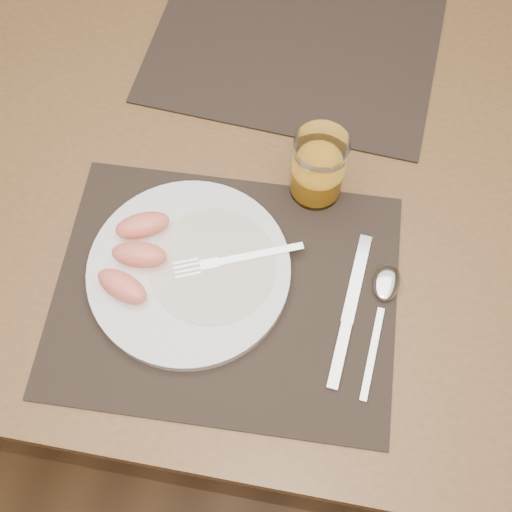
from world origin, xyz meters
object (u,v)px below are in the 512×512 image
object	(u,v)px
table	(268,188)
spoon	(385,292)
knife	(347,322)
juice_glass	(318,170)
placemat_near	(226,293)
placemat_far	(294,45)
fork	(227,261)
plate	(189,271)

from	to	relation	value
table	spoon	xyz separation A→B (m)	(0.19, -0.18, 0.09)
knife	juice_glass	size ratio (longest dim) A/B	1.98
table	knife	size ratio (longest dim) A/B	6.35
placemat_near	knife	world-z (taller)	knife
placemat_far	spoon	size ratio (longest dim) A/B	2.34
placemat_near	placemat_far	world-z (taller)	same
placemat_far	spoon	xyz separation A→B (m)	(0.18, -0.40, 0.01)
placemat_far	juice_glass	size ratio (longest dim) A/B	4.04
fork	knife	xyz separation A→B (m)	(0.17, -0.05, -0.02)
placemat_far	spoon	world-z (taller)	spoon
spoon	juice_glass	distance (m)	0.19
placemat_far	juice_glass	xyz separation A→B (m)	(0.07, -0.26, 0.05)
knife	plate	bearing A→B (deg)	171.51
placemat_near	knife	distance (m)	0.16
placemat_far	knife	size ratio (longest dim) A/B	2.04
fork	placemat_far	bearing A→B (deg)	85.97
placemat_near	spoon	distance (m)	0.21
placemat_near	spoon	world-z (taller)	spoon
table	placemat_near	size ratio (longest dim) A/B	3.11
spoon	placemat_far	bearing A→B (deg)	114.31
plate	fork	distance (m)	0.05
placemat_near	plate	distance (m)	0.06
juice_glass	placemat_near	bearing A→B (deg)	-117.69
placemat_near	placemat_far	size ratio (longest dim) A/B	1.00
placemat_near	spoon	xyz separation A→B (m)	(0.21, 0.04, 0.01)
knife	juice_glass	world-z (taller)	juice_glass
table	plate	bearing A→B (deg)	-109.83
placemat_far	spoon	distance (m)	0.44
plate	juice_glass	bearing A→B (deg)	47.53
fork	spoon	bearing A→B (deg)	-0.56
table	placemat_far	distance (m)	0.24
fork	juice_glass	size ratio (longest dim) A/B	1.51
placemat_far	juice_glass	bearing A→B (deg)	-74.92
table	fork	distance (m)	0.21
fork	knife	size ratio (longest dim) A/B	0.76
juice_glass	placemat_far	bearing A→B (deg)	105.08
placemat_far	juice_glass	distance (m)	0.27
table	plate	distance (m)	0.23
fork	spoon	size ratio (longest dim) A/B	0.87
juice_glass	spoon	bearing A→B (deg)	-51.94
table	placemat_far	xyz separation A→B (m)	(0.00, 0.22, 0.09)
placemat_far	fork	distance (m)	0.40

